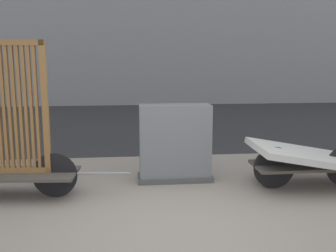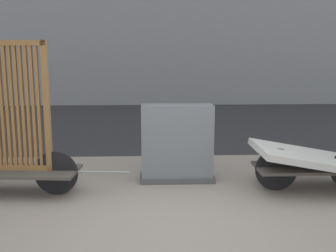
{
  "view_description": "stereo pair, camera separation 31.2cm",
  "coord_description": "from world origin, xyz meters",
  "views": [
    {
      "loc": [
        -0.53,
        -3.96,
        1.82
      ],
      "look_at": [
        0.0,
        1.14,
        0.91
      ],
      "focal_mm": 42.0,
      "sensor_mm": 36.0,
      "label": 1
    },
    {
      "loc": [
        -0.22,
        -3.99,
        1.82
      ],
      "look_at": [
        0.0,
        1.14,
        0.91
      ],
      "focal_mm": 42.0,
      "sensor_mm": 36.0,
      "label": 2
    }
  ],
  "objects": [
    {
      "name": "bike_cart_with_bedframe",
      "position": [
        -2.01,
        1.14,
        0.72
      ],
      "size": [
        2.33,
        0.75,
        2.03
      ],
      "rotation": [
        0.0,
        0.0,
        -0.07
      ],
      "color": "#4C4742",
      "rests_on": "ground_plane"
    },
    {
      "name": "road_strip",
      "position": [
        0.0,
        7.02,
        0.0
      ],
      "size": [
        56.0,
        7.81,
        0.01
      ],
      "color": "#2D2D30",
      "rests_on": "ground_plane"
    },
    {
      "name": "utility_cabinet",
      "position": [
        0.15,
        1.65,
        0.53
      ],
      "size": [
        1.1,
        0.43,
        1.13
      ],
      "color": "#4C4C4C",
      "rests_on": "ground_plane"
    },
    {
      "name": "bike_cart_with_mattress",
      "position": [
        2.02,
        1.14,
        0.41
      ],
      "size": [
        2.33,
        1.05,
        0.64
      ],
      "rotation": [
        0.0,
        0.0,
        -0.01
      ],
      "color": "#4C4742",
      "rests_on": "ground_plane"
    },
    {
      "name": "ground_plane",
      "position": [
        0.0,
        0.0,
        0.0
      ],
      "size": [
        60.0,
        60.0,
        0.0
      ],
      "primitive_type": "plane",
      "color": "gray"
    }
  ]
}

